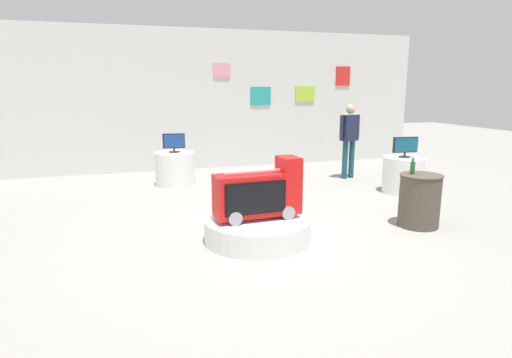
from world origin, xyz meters
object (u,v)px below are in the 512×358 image
Objects in this scene: novelty_firetruck_tv at (259,194)px; bottle_on_side_table at (413,168)px; tv_on_left_rear at (174,142)px; display_pedestal_center_rear at (403,175)px; display_pedestal_left_rear at (175,169)px; side_table_round at (420,200)px; main_display_pedestal at (257,229)px; shopper_browsing_near_truck at (349,135)px; tv_on_center_rear at (405,146)px.

bottle_on_side_table is (2.31, -0.06, 0.23)m from novelty_firetruck_tv.
tv_on_left_rear is 4.60m from display_pedestal_center_rear.
display_pedestal_left_rear is 1.04× the size of side_table_round.
main_display_pedestal is 3.16× the size of tv_on_left_rear.
shopper_browsing_near_truck is (0.70, 3.34, 0.56)m from side_table_round.
tv_on_center_rear is at bearing 26.26° from novelty_firetruck_tv.
tv_on_center_rear is 2.12m from bottle_on_side_table.
shopper_browsing_near_truck is (3.14, 3.20, 0.80)m from main_display_pedestal.
shopper_browsing_near_truck is (3.77, -0.47, 0.61)m from display_pedestal_left_rear.
novelty_firetruck_tv is at bearing 178.54° from bottle_on_side_table.
tv_on_left_rear is at bearing 128.92° from side_table_round.
novelty_firetruck_tv is at bearing 176.88° from side_table_round.
display_pedestal_left_rear is at bearing 99.80° from main_display_pedestal.
bottle_on_side_table is at bearing -103.87° from shopper_browsing_near_truck.
novelty_firetruck_tv is 4.48m from shopper_browsing_near_truck.
display_pedestal_center_rear is 1.65m from shopper_browsing_near_truck.
novelty_firetruck_tv is 0.71× the size of shopper_browsing_near_truck.
tv_on_left_rear is at bearing 100.16° from novelty_firetruck_tv.
tv_on_center_rear is at bearing -76.42° from shopper_browsing_near_truck.
side_table_round is at bearing -119.81° from display_pedestal_center_rear.
main_display_pedestal is 3.90m from display_pedestal_center_rear.
display_pedestal_center_rear is 0.55m from tv_on_center_rear.
shopper_browsing_near_truck is at bearing 78.17° from side_table_round.
display_pedestal_center_rear is (4.13, -1.95, -0.55)m from tv_on_left_rear.
side_table_round reaches higher than display_pedestal_center_rear.
bottle_on_side_table is (2.33, -0.06, 0.72)m from main_display_pedestal.
main_display_pedestal is 0.48m from novelty_firetruck_tv.
tv_on_center_rear reaches higher than tv_on_left_rear.
main_display_pedestal is 2.86× the size of tv_on_center_rear.
display_pedestal_center_rear is at bearing 97.92° from tv_on_center_rear.
shopper_browsing_near_truck reaches higher than bottle_on_side_table.
side_table_round is 3.22× the size of bottle_on_side_table.
bottle_on_side_table reaches higher than main_display_pedestal.
tv_on_left_rear is at bearing 173.00° from shopper_browsing_near_truck.
display_pedestal_left_rear is at bearing 128.44° from bottle_on_side_table.
tv_on_left_rear is 0.58× the size of side_table_round.
bottle_on_side_table is (2.96, -3.74, 0.53)m from display_pedestal_left_rear.
novelty_firetruck_tv is 2.34× the size of tv_on_center_rear.
display_pedestal_left_rear is 3.85m from shopper_browsing_near_truck.
tv_on_center_rear is at bearing -25.36° from tv_on_left_rear.
bottle_on_side_table is at bearing -51.56° from display_pedestal_left_rear.
tv_on_left_rear is at bearing 99.80° from main_display_pedestal.
display_pedestal_center_rear is 2.13m from side_table_round.
novelty_firetruck_tv is 1.50× the size of side_table_round.
shopper_browsing_near_truck reaches higher than tv_on_center_rear.
display_pedestal_center_rear is (3.50, 1.71, 0.19)m from main_display_pedestal.
main_display_pedestal is 5.90× the size of bottle_on_side_table.
novelty_firetruck_tv is 1.49× the size of display_pedestal_center_rear.
main_display_pedestal is 3.73m from display_pedestal_left_rear.
side_table_round is (-1.06, -1.85, 0.05)m from display_pedestal_center_rear.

